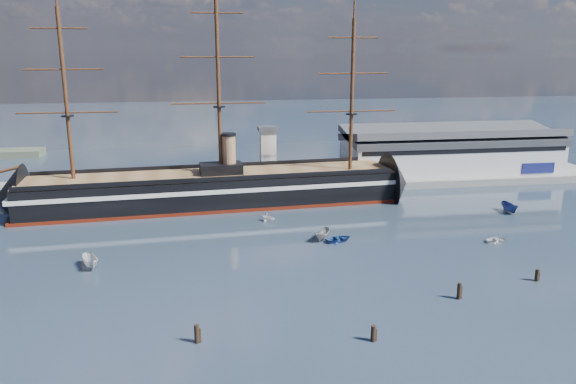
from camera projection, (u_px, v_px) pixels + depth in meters
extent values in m
plane|color=#242F38|center=(274.00, 228.00, 119.41)|extent=(600.00, 600.00, 0.00)
cube|color=slate|center=(292.00, 186.00, 155.38)|extent=(180.00, 18.00, 2.00)
cube|color=#B7BABC|center=(451.00, 154.00, 164.88)|extent=(62.00, 20.00, 10.00)
cube|color=#3F4247|center=(452.00, 135.00, 163.49)|extent=(63.00, 21.00, 2.00)
cube|color=silver|center=(268.00, 157.00, 149.19)|extent=(4.00, 4.00, 14.00)
cube|color=#3F4247|center=(268.00, 129.00, 147.33)|extent=(5.00, 5.00, 1.00)
cube|color=black|center=(213.00, 189.00, 135.68)|extent=(88.88, 21.94, 7.00)
cube|color=silver|center=(213.00, 184.00, 135.38)|extent=(90.89, 22.31, 1.00)
cube|color=#58170A|center=(214.00, 204.00, 136.59)|extent=(90.89, 22.27, 0.90)
cone|color=black|center=(9.00, 198.00, 128.57)|extent=(15.03, 16.59, 15.68)
cone|color=black|center=(397.00, 183.00, 142.94)|extent=(12.04, 16.39, 15.68)
cube|color=brown|center=(213.00, 175.00, 134.79)|extent=(88.80, 20.66, 0.40)
cube|color=black|center=(221.00, 169.00, 134.75)|extent=(10.38, 6.67, 2.50)
cylinder|color=#9E744C|center=(229.00, 154.00, 134.19)|extent=(3.20, 3.20, 9.00)
cylinder|color=#381E0F|center=(66.00, 96.00, 125.07)|extent=(0.90, 0.90, 38.00)
cylinder|color=#381E0F|center=(218.00, 85.00, 129.83)|extent=(0.90, 0.90, 42.00)
cylinder|color=#381E0F|center=(352.00, 96.00, 135.52)|extent=(0.90, 0.90, 36.00)
imported|color=silver|center=(91.00, 268.00, 97.44)|extent=(7.44, 4.83, 2.80)
imported|color=navy|center=(339.00, 241.00, 110.88)|extent=(2.32, 3.63, 1.58)
imported|color=gray|center=(323.00, 240.00, 111.68)|extent=(6.75, 5.47, 2.59)
imported|color=white|center=(268.00, 221.00, 123.70)|extent=(5.97, 5.93, 2.15)
imported|color=silver|center=(497.00, 242.00, 110.45)|extent=(1.13, 2.80, 1.30)
imported|color=navy|center=(509.00, 212.00, 130.53)|extent=(6.95, 2.56, 2.78)
cylinder|color=black|center=(197.00, 343.00, 72.69)|extent=(0.64, 0.64, 3.27)
cylinder|color=black|center=(373.00, 341.00, 73.07)|extent=(0.64, 0.64, 2.94)
cylinder|color=black|center=(458.00, 299.00, 85.39)|extent=(0.64, 0.64, 3.32)
cylinder|color=black|center=(536.00, 281.00, 91.99)|extent=(0.64, 0.64, 2.75)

